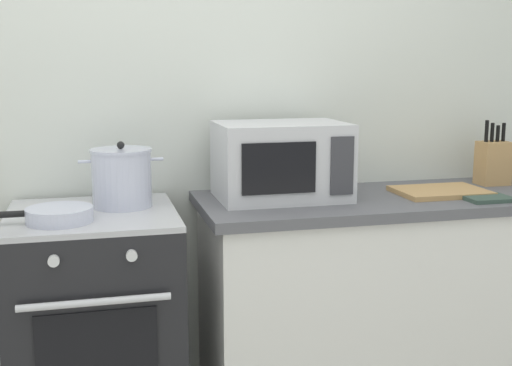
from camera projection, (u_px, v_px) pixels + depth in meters
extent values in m
cube|color=silver|center=(244.00, 110.00, 2.83)|extent=(4.40, 0.10, 2.50)
cube|color=white|center=(402.00, 306.00, 2.78)|extent=(1.64, 0.56, 0.88)
cube|color=#59595E|center=(407.00, 199.00, 2.70)|extent=(1.70, 0.60, 0.04)
cube|color=black|center=(97.00, 335.00, 2.46)|extent=(0.60, 0.60, 0.90)
cube|color=#B7B7BC|center=(92.00, 215.00, 2.38)|extent=(0.60, 0.60, 0.02)
cube|color=black|center=(97.00, 352.00, 2.16)|extent=(0.39, 0.01, 0.28)
cylinder|color=silver|center=(95.00, 302.00, 2.10)|extent=(0.48, 0.02, 0.02)
cylinder|color=silver|center=(54.00, 261.00, 2.06)|extent=(0.04, 0.02, 0.04)
cylinder|color=silver|center=(132.00, 256.00, 2.12)|extent=(0.04, 0.02, 0.04)
cylinder|color=silver|center=(122.00, 179.00, 2.46)|extent=(0.22, 0.22, 0.20)
cylinder|color=silver|center=(121.00, 150.00, 2.44)|extent=(0.23, 0.23, 0.01)
sphere|color=black|center=(121.00, 145.00, 2.43)|extent=(0.03, 0.03, 0.03)
cylinder|color=silver|center=(85.00, 162.00, 2.41)|extent=(0.05, 0.01, 0.01)
cylinder|color=silver|center=(156.00, 159.00, 2.47)|extent=(0.05, 0.01, 0.01)
cylinder|color=silver|center=(60.00, 215.00, 2.23)|extent=(0.22, 0.22, 0.05)
cube|color=silver|center=(281.00, 161.00, 2.60)|extent=(0.50, 0.36, 0.30)
cube|color=black|center=(279.00, 168.00, 2.41)|extent=(0.28, 0.01, 0.19)
cube|color=#38383D|center=(342.00, 166.00, 2.47)|extent=(0.09, 0.01, 0.22)
cube|color=tan|center=(440.00, 192.00, 2.71)|extent=(0.36, 0.26, 0.02)
cube|color=tan|center=(493.00, 163.00, 2.91)|extent=(0.13, 0.10, 0.19)
cylinder|color=black|center=(487.00, 131.00, 2.87)|extent=(0.02, 0.02, 0.09)
cylinder|color=black|center=(492.00, 132.00, 2.88)|extent=(0.02, 0.02, 0.08)
cylinder|color=black|center=(498.00, 133.00, 2.89)|extent=(0.02, 0.02, 0.07)
cylinder|color=black|center=(504.00, 132.00, 2.89)|extent=(0.02, 0.02, 0.08)
cube|color=#384C42|center=(487.00, 198.00, 2.58)|extent=(0.18, 0.14, 0.02)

